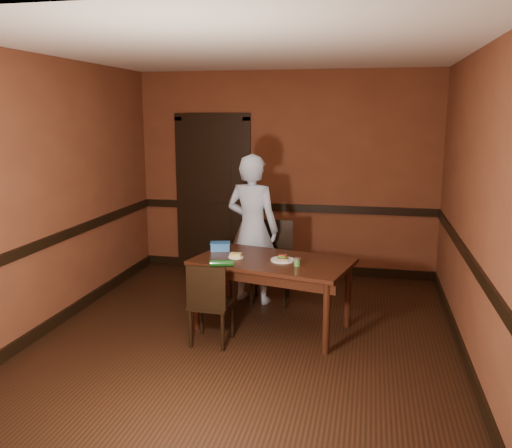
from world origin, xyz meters
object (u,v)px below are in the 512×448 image
at_px(sandwich_plate, 283,259).
at_px(sauce_jar, 297,262).
at_px(dining_table, 272,294).
at_px(chair_far, 270,263).
at_px(chair_near, 211,303).
at_px(person, 252,229).
at_px(cheese_saucer, 236,256).
at_px(food_tub, 220,246).

xyz_separation_m(sandwich_plate, sauce_jar, (0.16, -0.16, 0.02)).
bearing_deg(dining_table, sauce_jar, -19.13).
relative_size(chair_far, sauce_jar, 12.12).
height_order(chair_far, chair_near, chair_far).
relative_size(chair_near, sandwich_plate, 3.39).
relative_size(chair_near, person, 0.47).
height_order(chair_near, person, person).
xyz_separation_m(chair_far, sauce_jar, (0.43, -0.92, 0.29)).
height_order(dining_table, person, person).
height_order(person, cheese_saucer, person).
bearing_deg(food_tub, dining_table, -36.48).
bearing_deg(sauce_jar, chair_near, -158.07).
bearing_deg(sandwich_plate, chair_near, -142.34).
bearing_deg(sauce_jar, cheese_saucer, 165.32).
xyz_separation_m(dining_table, chair_near, (-0.50, -0.48, 0.04)).
xyz_separation_m(person, sauce_jar, (0.64, -0.94, -0.10)).
bearing_deg(chair_near, chair_far, -103.55).
height_order(person, sandwich_plate, person).
height_order(dining_table, chair_near, chair_near).
relative_size(sauce_jar, cheese_saucer, 0.50).
distance_m(chair_near, food_tub, 0.83).
xyz_separation_m(chair_near, person, (0.13, 1.25, 0.45)).
bearing_deg(person, food_tub, 78.30).
relative_size(sandwich_plate, cheese_saucer, 1.54).
bearing_deg(dining_table, chair_far, 115.61).
bearing_deg(chair_far, food_tub, -135.65).
bearing_deg(cheese_saucer, sauce_jar, -14.68).
relative_size(person, sauce_jar, 22.14).
bearing_deg(sandwich_plate, sauce_jar, -43.38).
bearing_deg(person, cheese_saucer, 103.02).
xyz_separation_m(person, sandwich_plate, (0.48, -0.78, -0.12)).
relative_size(chair_far, chair_near, 1.17).
bearing_deg(chair_near, sauce_jar, -156.41).
relative_size(dining_table, cheese_saucer, 9.97).
relative_size(sauce_jar, food_tub, 0.32).
distance_m(chair_far, person, 0.44).
xyz_separation_m(chair_far, cheese_saucer, (-0.21, -0.75, 0.27)).
bearing_deg(person, sauce_jar, 137.67).
bearing_deg(chair_near, sandwich_plate, -140.68).
bearing_deg(dining_table, cheese_saucer, -166.40).
height_order(chair_far, person, person).
bearing_deg(sandwich_plate, food_tub, 159.33).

